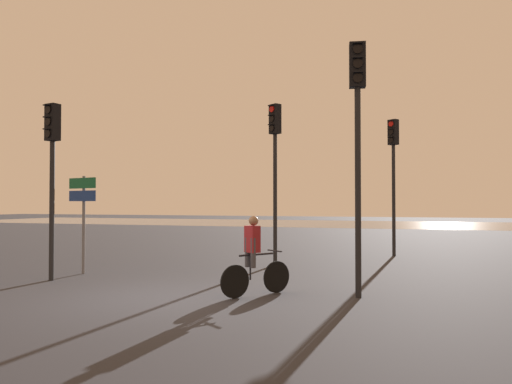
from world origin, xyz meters
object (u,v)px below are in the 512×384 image
at_px(traffic_light_near_right, 358,122).
at_px(cyclist, 254,255).
at_px(traffic_light_center, 275,154).
at_px(traffic_light_near_left, 52,157).
at_px(traffic_light_far_right, 393,162).
at_px(direction_sign_post, 83,206).

bearing_deg(traffic_light_near_right, cyclist, 2.40).
relative_size(traffic_light_center, traffic_light_near_left, 1.14).
bearing_deg(traffic_light_near_left, cyclist, -171.85).
relative_size(traffic_light_near_right, traffic_light_center, 1.04).
height_order(traffic_light_near_left, cyclist, traffic_light_near_left).
height_order(traffic_light_far_right, cyclist, traffic_light_far_right).
bearing_deg(traffic_light_far_right, traffic_light_near_left, 80.62).
bearing_deg(traffic_light_center, direction_sign_post, 71.02).
xyz_separation_m(traffic_light_near_right, traffic_light_near_left, (-7.35, -0.13, -0.51)).
relative_size(traffic_light_far_right, traffic_light_center, 0.99).
bearing_deg(traffic_light_center, traffic_light_near_right, 156.87).
height_order(traffic_light_near_right, traffic_light_near_left, traffic_light_near_right).
height_order(traffic_light_near_right, traffic_light_center, traffic_light_near_right).
distance_m(traffic_light_near_left, cyclist, 5.75).
bearing_deg(traffic_light_near_left, traffic_light_far_right, -120.47).
bearing_deg(traffic_light_far_right, direction_sign_post, 76.19).
bearing_deg(traffic_light_far_right, traffic_light_center, 81.85).
height_order(traffic_light_near_right, traffic_light_far_right, traffic_light_near_right).
xyz_separation_m(traffic_light_near_left, cyclist, (5.31, -0.34, -2.18)).
distance_m(traffic_light_far_right, traffic_light_near_left, 11.33).
relative_size(traffic_light_far_right, cyclist, 3.00).
bearing_deg(traffic_light_center, traffic_light_near_left, 79.61).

